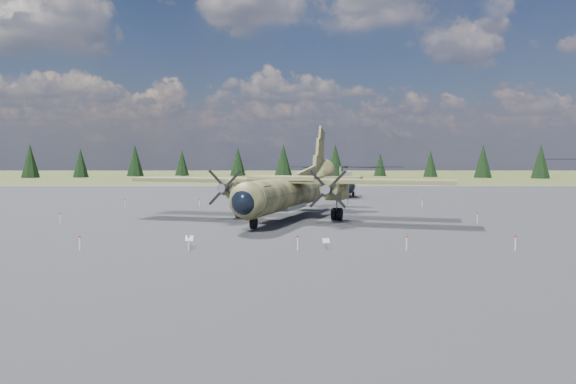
{
  "coord_description": "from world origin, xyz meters",
  "views": [
    {
      "loc": [
        1.39,
        -44.15,
        4.95
      ],
      "look_at": [
        1.5,
        2.0,
        2.39
      ],
      "focal_mm": 35.0,
      "sensor_mm": 36.0,
      "label": 1
    }
  ],
  "objects": [
    {
      "name": "helicopter_near",
      "position": [
        9.53,
        33.48,
        3.0
      ],
      "size": [
        17.04,
        19.85,
        4.24
      ],
      "rotation": [
        0.0,
        0.0,
        -0.02
      ],
      "color": "gray",
      "rests_on": "ground"
    },
    {
      "name": "ground",
      "position": [
        0.0,
        0.0,
        0.0
      ],
      "size": [
        500.0,
        500.0,
        0.0
      ],
      "primitive_type": "plane",
      "color": "brown",
      "rests_on": "ground"
    },
    {
      "name": "treeline",
      "position": [
        -2.5,
        4.99,
        4.77
      ],
      "size": [
        299.76,
        303.42,
        10.99
      ],
      "color": "black",
      "rests_on": "ground"
    },
    {
      "name": "barrier_fence",
      "position": [
        -0.46,
        -0.08,
        0.51
      ],
      "size": [
        33.12,
        29.62,
        0.85
      ],
      "color": "silver",
      "rests_on": "ground"
    },
    {
      "name": "info_placard_right",
      "position": [
        3.6,
        -12.93,
        0.41
      ],
      "size": [
        0.42,
        0.25,
        0.62
      ],
      "rotation": [
        0.0,
        0.0,
        0.22
      ],
      "color": "gray",
      "rests_on": "ground"
    },
    {
      "name": "apron",
      "position": [
        0.0,
        10.0,
        0.0
      ],
      "size": [
        120.0,
        120.0,
        0.04
      ],
      "primitive_type": "cube",
      "color": "#5B5B60",
      "rests_on": "ground"
    },
    {
      "name": "info_placard_left",
      "position": [
        -4.15,
        -12.4,
        0.47
      ],
      "size": [
        0.45,
        0.19,
        0.71
      ],
      "rotation": [
        0.0,
        0.0,
        -0.0
      ],
      "color": "gray",
      "rests_on": "ground"
    },
    {
      "name": "transport_plane",
      "position": [
        1.63,
        4.26,
        2.64
      ],
      "size": [
        27.46,
        24.5,
        9.18
      ],
      "rotation": [
        0.0,
        0.0,
        -0.3
      ],
      "color": "#3B3F22",
      "rests_on": "ground"
    }
  ]
}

